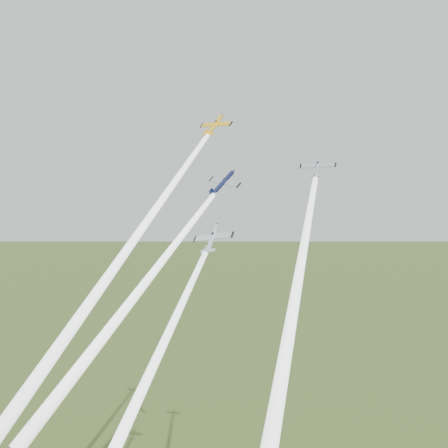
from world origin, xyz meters
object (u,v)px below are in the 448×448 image
at_px(plane_yellow, 215,125).
at_px(plane_silver_low, 212,239).
at_px(plane_silver_right, 318,166).
at_px(plane_navy, 222,183).

relative_size(plane_yellow, plane_silver_low, 1.00).
relative_size(plane_silver_right, plane_silver_low, 0.83).
bearing_deg(plane_yellow, plane_silver_low, -53.60).
xyz_separation_m(plane_yellow, plane_silver_low, (11.42, -14.51, -21.73)).
height_order(plane_yellow, plane_silver_low, plane_yellow).
bearing_deg(plane_silver_low, plane_silver_right, 37.60).
bearing_deg(plane_navy, plane_silver_low, -51.17).
height_order(plane_navy, plane_silver_right, plane_silver_right).
xyz_separation_m(plane_yellow, plane_navy, (5.01, -3.62, -11.94)).
xyz_separation_m(plane_navy, plane_silver_low, (6.42, -10.89, -9.79)).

